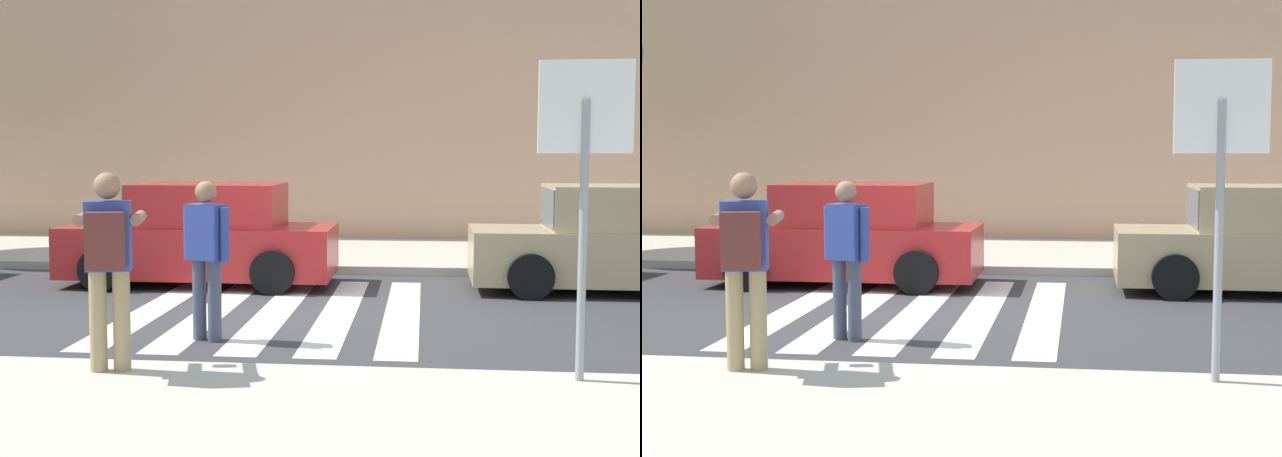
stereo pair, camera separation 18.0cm
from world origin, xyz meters
The scene contains 13 objects.
ground_plane centered at (0.00, 0.00, 0.00)m, with size 120.00×120.00×0.00m, color #38383A.
sidewalk_far centered at (0.00, 6.00, 0.07)m, with size 60.00×4.80×0.14m, color beige.
building_facade_far centered at (0.00, 10.40, 3.05)m, with size 56.00×4.00×6.10m, color tan.
crosswalk_stripe_0 centered at (-1.60, 0.20, 0.00)m, with size 0.44×5.20×0.01m, color silver.
crosswalk_stripe_1 centered at (-0.80, 0.20, 0.00)m, with size 0.44×5.20×0.01m, color silver.
crosswalk_stripe_2 centered at (0.00, 0.20, 0.00)m, with size 0.44×5.20×0.01m, color silver.
crosswalk_stripe_3 centered at (0.80, 0.20, 0.00)m, with size 0.44×5.20×0.01m, color silver.
crosswalk_stripe_4 centered at (1.60, 0.20, 0.00)m, with size 0.44×5.20×0.01m, color silver.
stop_sign centered at (3.16, -3.46, 2.07)m, with size 0.76×0.08×2.65m.
photographer_with_backpack centered at (-0.83, -3.63, 1.17)m, with size 0.70×0.92×1.72m.
pedestrian_crossing centered at (-0.46, -1.66, 0.97)m, with size 0.55×0.36×1.72m.
parked_car_red centered at (-1.50, 2.30, 0.73)m, with size 4.10×1.92×1.55m.
parked_car_tan centered at (4.64, 2.30, 0.73)m, with size 4.10×1.92×1.55m.
Camera 2 is at (2.04, -10.93, 2.05)m, focal length 50.00 mm.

